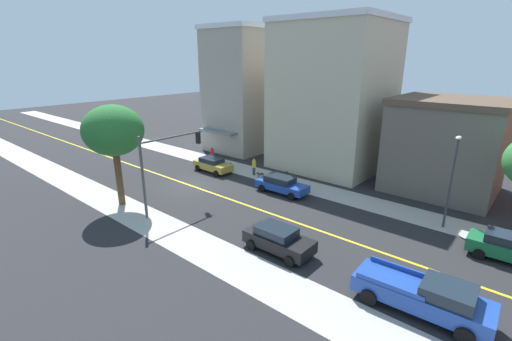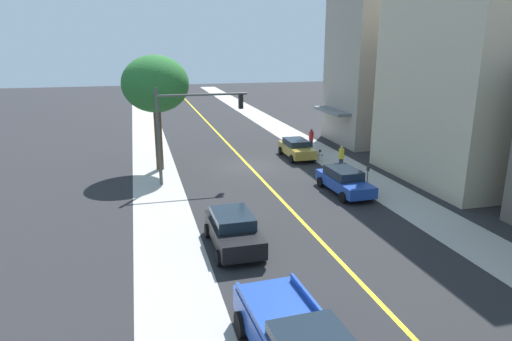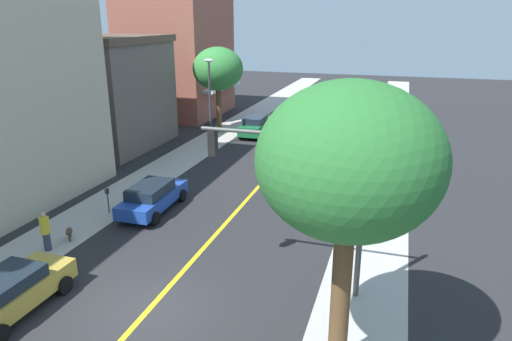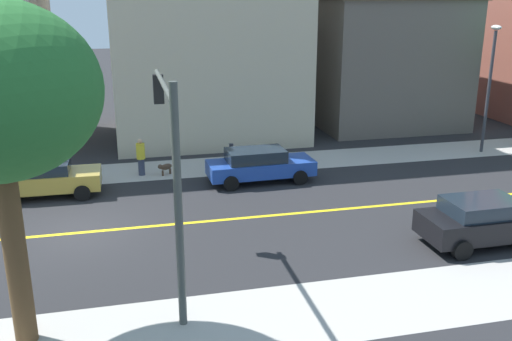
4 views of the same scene
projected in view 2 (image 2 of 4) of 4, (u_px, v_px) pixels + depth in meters
ground_plane at (249, 166)px, 33.27m from camera, size 140.00×140.00×0.00m
sidewalk_left at (334, 160)px, 34.93m from camera, size 3.04×126.00×0.01m
sidewalk_right at (155, 173)px, 31.62m from camera, size 3.04×126.00×0.01m
road_centerline_stripe at (249, 166)px, 33.27m from camera, size 0.20×126.00×0.00m
tan_rowhouse at (386, 58)px, 39.89m from camera, size 10.16×7.39×14.84m
brick_apartment_block at (487, 63)px, 28.58m from camera, size 10.06×10.60×14.97m
street_tree_right_corner at (155, 85)px, 30.88m from camera, size 4.54×4.54×7.95m
fire_hydrant at (320, 155)px, 35.01m from camera, size 0.44×0.24×0.82m
parking_meter at (368, 173)px, 28.42m from camera, size 0.12×0.18×1.27m
traffic_light_mast at (188, 119)px, 28.32m from camera, size 5.74×0.32×6.11m
black_sedan_right_curb at (233, 230)px, 19.85m from camera, size 2.10×4.34×1.56m
gold_sedan_left_curb at (297, 148)px, 35.49m from camera, size 2.02×4.31×1.44m
blue_sedan_left_curb at (344, 181)px, 27.14m from camera, size 2.06×4.70×1.47m
pedestrian_red_shirt at (311, 139)px, 38.23m from camera, size 0.38×0.38×1.77m
pedestrian_yellow_shirt at (341, 157)px, 32.30m from camera, size 0.39×0.39×1.70m
small_dog at (344, 168)px, 31.40m from camera, size 0.58×0.72×0.57m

